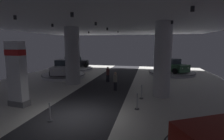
% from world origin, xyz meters
% --- Properties ---
extents(ground, '(24.00, 44.00, 0.06)m').
position_xyz_m(ground, '(0.00, 0.00, -0.02)').
color(ground, silver).
extents(ceiling_with_spotlights, '(24.00, 44.00, 0.39)m').
position_xyz_m(ceiling_with_spotlights, '(0.00, 0.00, 5.55)').
color(ceiling_with_spotlights, silver).
extents(column_left, '(1.41, 1.41, 5.50)m').
position_xyz_m(column_left, '(-3.50, 7.27, 2.75)').
color(column_left, '#ADADB2').
rests_on(column_left, ground).
extents(column_right, '(1.22, 1.22, 5.50)m').
position_xyz_m(column_right, '(4.74, 4.85, 2.75)').
color(column_right, silver).
rests_on(column_right, ground).
extents(brand_sign_pylon, '(1.33, 0.79, 4.05)m').
position_xyz_m(brand_sign_pylon, '(-4.23, 0.87, 2.09)').
color(brand_sign_pylon, slate).
rests_on(brand_sign_pylon, ground).
extents(display_platform_far_left, '(5.00, 5.00, 0.38)m').
position_xyz_m(display_platform_far_left, '(-6.04, 10.10, 0.21)').
color(display_platform_far_left, silver).
rests_on(display_platform_far_left, ground).
extents(display_car_far_left, '(2.96, 4.50, 1.71)m').
position_xyz_m(display_car_far_left, '(-6.05, 10.13, 1.14)').
color(display_car_far_left, silver).
rests_on(display_car_far_left, display_platform_far_left).
extents(display_platform_deep_right, '(5.80, 5.80, 0.34)m').
position_xyz_m(display_platform_deep_right, '(6.71, 14.88, 0.19)').
color(display_platform_deep_right, '#B7B7BC').
rests_on(display_platform_deep_right, ground).
extents(display_car_deep_right, '(4.07, 4.38, 1.71)m').
position_xyz_m(display_car_deep_right, '(6.69, 14.90, 1.10)').
color(display_car_deep_right, '#2D5638').
rests_on(display_car_deep_right, display_platform_deep_right).
extents(display_platform_deep_left, '(5.50, 5.50, 0.33)m').
position_xyz_m(display_platform_deep_left, '(-7.20, 15.53, 0.19)').
color(display_platform_deep_left, silver).
rests_on(display_platform_deep_left, ground).
extents(display_car_deep_left, '(3.68, 4.54, 1.71)m').
position_xyz_m(display_car_deep_left, '(-7.22, 15.50, 1.10)').
color(display_car_deep_left, black).
rests_on(display_car_deep_left, display_platform_deep_left).
extents(visitor_walking_near, '(0.32, 0.32, 1.59)m').
position_xyz_m(visitor_walking_near, '(-0.31, 8.66, 0.91)').
color(visitor_walking_near, black).
rests_on(visitor_walking_near, ground).
extents(visitor_walking_far, '(0.32, 0.32, 1.59)m').
position_xyz_m(visitor_walking_far, '(1.08, 5.61, 0.91)').
color(visitor_walking_far, black).
rests_on(visitor_walking_far, ground).
extents(stanchion_a, '(0.28, 0.28, 1.01)m').
position_xyz_m(stanchion_a, '(3.33, 3.91, 0.37)').
color(stanchion_a, '#333338').
rests_on(stanchion_a, ground).
extents(stanchion_b, '(0.28, 0.28, 1.01)m').
position_xyz_m(stanchion_b, '(-1.05, -0.73, 0.37)').
color(stanchion_b, '#333338').
rests_on(stanchion_b, ground).
extents(stanchion_c, '(0.28, 0.28, 1.01)m').
position_xyz_m(stanchion_c, '(3.16, 1.81, 0.37)').
color(stanchion_c, '#333338').
rests_on(stanchion_c, ground).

